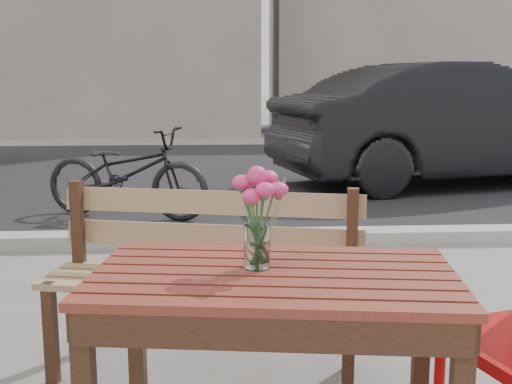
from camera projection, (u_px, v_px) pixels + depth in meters
street at (219, 196)px, 7.34m from camera, size 30.00×8.12×0.12m
main_table at (274, 307)px, 2.15m from camera, size 1.29×0.86×0.74m
main_bench at (207, 258)px, 2.99m from camera, size 1.52×0.74×0.91m
main_vase at (257, 205)px, 2.14m from camera, size 0.19×0.19×0.35m
parked_car at (457, 124)px, 8.29m from camera, size 4.97×2.67×1.55m
bicycle at (126, 172)px, 6.31m from camera, size 1.83×1.15×0.91m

